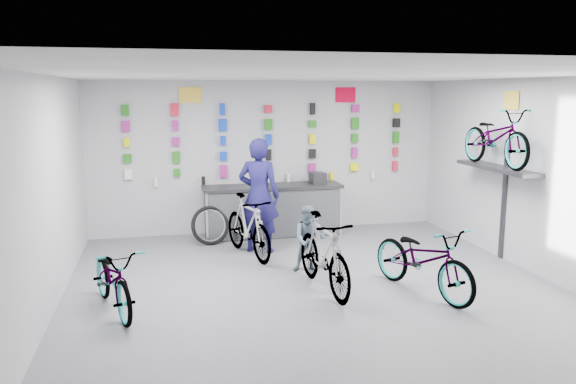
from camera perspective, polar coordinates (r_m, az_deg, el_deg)
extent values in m
plane|color=#56565B|center=(7.78, 3.66, -10.85)|extent=(8.00, 8.00, 0.00)
plane|color=white|center=(7.27, 3.94, 11.82)|extent=(8.00, 8.00, 0.00)
plane|color=silver|center=(11.23, -2.05, 3.58)|extent=(7.00, 0.00, 7.00)
plane|color=silver|center=(3.84, 21.36, -10.16)|extent=(7.00, 0.00, 7.00)
plane|color=silver|center=(7.22, -23.91, -1.00)|extent=(0.00, 8.00, 8.00)
plane|color=silver|center=(9.02, 25.64, 0.95)|extent=(0.00, 8.00, 8.00)
cube|color=black|center=(10.97, -1.57, -2.14)|extent=(2.60, 0.60, 0.90)
cube|color=silver|center=(10.67, -1.26, -2.32)|extent=(2.60, 0.02, 0.90)
cube|color=silver|center=(10.50, -8.23, -2.63)|extent=(0.04, 0.04, 0.96)
cube|color=silver|center=(11.00, 5.39, -1.98)|extent=(0.04, 0.04, 0.96)
cube|color=black|center=(10.87, -1.59, 0.54)|extent=(2.70, 0.66, 0.06)
cube|color=white|center=(11.01, -15.91, 1.76)|extent=(0.13, 0.06, 0.19)
cube|color=#217717|center=(11.00, -11.23, 1.94)|extent=(0.12, 0.06, 0.14)
cube|color=#A12080|center=(11.06, -6.56, 2.12)|extent=(0.14, 0.06, 0.24)
cube|color=#0E38C1|center=(11.19, -1.97, 2.27)|extent=(0.15, 0.06, 0.14)
cube|color=#A12080|center=(11.40, 2.48, 2.41)|extent=(0.14, 0.06, 0.21)
cube|color=#F5F400|center=(11.66, 6.75, 2.53)|extent=(0.17, 0.06, 0.15)
cube|color=red|center=(11.99, 10.81, 2.63)|extent=(0.11, 0.06, 0.20)
cube|color=#217717|center=(10.98, -15.99, 3.31)|extent=(0.15, 0.06, 0.16)
cube|color=#217717|center=(10.96, -11.28, 3.50)|extent=(0.14, 0.06, 0.21)
cube|color=#0E38C1|center=(11.02, -6.59, 3.66)|extent=(0.13, 0.06, 0.17)
cube|color=black|center=(11.16, -1.98, 3.80)|extent=(0.11, 0.06, 0.23)
cube|color=black|center=(11.36, 2.49, 3.91)|extent=(0.14, 0.06, 0.19)
cube|color=#A12080|center=(11.63, 6.78, 4.00)|extent=(0.11, 0.06, 0.22)
cube|color=red|center=(11.96, 10.86, 4.05)|extent=(0.10, 0.06, 0.17)
cube|color=#F5F400|center=(10.95, -16.06, 4.87)|extent=(0.11, 0.06, 0.16)
cube|color=#A12080|center=(10.93, -11.33, 5.06)|extent=(0.15, 0.06, 0.15)
cube|color=#0E38C1|center=(10.99, -6.62, 5.21)|extent=(0.10, 0.06, 0.18)
cube|color=#0E38C1|center=(11.13, -1.99, 5.34)|extent=(0.12, 0.06, 0.22)
cube|color=#F5F400|center=(11.33, 2.50, 5.42)|extent=(0.12, 0.06, 0.19)
cube|color=#217717|center=(11.60, 6.81, 5.47)|extent=(0.13, 0.06, 0.18)
cube|color=#217717|center=(11.93, 10.91, 5.49)|extent=(0.13, 0.06, 0.24)
cube|color=#A12080|center=(10.92, -16.14, 6.43)|extent=(0.14, 0.06, 0.20)
cube|color=#A12080|center=(10.91, -11.39, 6.63)|extent=(0.12, 0.06, 0.19)
cube|color=#0E38C1|center=(10.97, -6.66, 6.78)|extent=(0.16, 0.06, 0.23)
cube|color=#217717|center=(11.10, -2.00, 6.88)|extent=(0.15, 0.06, 0.21)
cube|color=#217717|center=(11.31, 2.51, 6.93)|extent=(0.15, 0.06, 0.14)
cube|color=#217717|center=(11.58, 6.84, 6.95)|extent=(0.15, 0.06, 0.23)
cube|color=black|center=(11.91, 10.96, 6.92)|extent=(0.15, 0.06, 0.18)
cube|color=#217717|center=(10.91, -16.22, 8.00)|extent=(0.13, 0.06, 0.20)
cube|color=red|center=(10.90, -11.44, 8.20)|extent=(0.16, 0.06, 0.24)
cube|color=#0E38C1|center=(10.96, -6.69, 8.34)|extent=(0.09, 0.06, 0.23)
cube|color=red|center=(11.09, -2.01, 8.42)|extent=(0.14, 0.06, 0.15)
cube|color=black|center=(11.30, 2.53, 8.45)|extent=(0.10, 0.06, 0.23)
cube|color=#A12080|center=(11.57, 6.88, 8.43)|extent=(0.16, 0.06, 0.15)
cube|color=#F5F400|center=(11.90, 11.00, 8.37)|extent=(0.13, 0.06, 0.19)
cylinder|color=white|center=(11.00, -13.27, 0.97)|extent=(0.07, 0.07, 0.16)
cylinder|color=black|center=(11.03, -8.60, 1.15)|extent=(0.07, 0.07, 0.16)
cylinder|color=white|center=(11.28, 0.05, 1.47)|extent=(0.07, 0.07, 0.16)
cylinder|color=#F5F400|center=(11.51, 4.42, 1.61)|extent=(0.07, 0.07, 0.16)
cylinder|color=white|center=(11.81, 8.60, 1.75)|extent=(0.07, 0.07, 0.16)
cube|color=#333338|center=(9.86, 20.44, 2.32)|extent=(0.38, 1.90, 0.06)
cube|color=#333338|center=(10.04, 21.11, -0.78)|extent=(0.04, 0.10, 2.00)
cube|color=yellow|center=(10.95, -9.91, 9.67)|extent=(0.42, 0.02, 0.30)
cube|color=red|center=(11.54, 5.87, 9.79)|extent=(0.42, 0.02, 0.30)
cube|color=yellow|center=(9.88, 21.72, 8.66)|extent=(0.02, 0.40, 0.30)
imported|color=gray|center=(7.58, -17.32, -8.37)|extent=(1.07, 1.77, 0.88)
imported|color=gray|center=(7.94, 3.65, -6.25)|extent=(0.69, 1.86, 1.09)
imported|color=gray|center=(8.06, 13.58, -6.62)|extent=(1.21, 2.01, 1.00)
imported|color=gray|center=(9.59, -4.08, -3.48)|extent=(0.94, 1.83, 1.06)
imported|color=gray|center=(9.78, 20.38, 5.23)|extent=(0.63, 1.80, 0.95)
imported|color=#151345|center=(9.77, -2.97, -0.35)|extent=(0.87, 0.75, 2.01)
imported|color=slate|center=(8.78, 2.17, -4.78)|extent=(0.59, 0.50, 1.05)
torus|color=black|center=(10.45, -7.91, -3.38)|extent=(0.77, 0.40, 0.73)
torus|color=silver|center=(10.45, -7.91, -3.38)|extent=(0.62, 0.30, 0.59)
cube|color=black|center=(11.05, 3.03, 1.43)|extent=(0.30, 0.32, 0.22)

